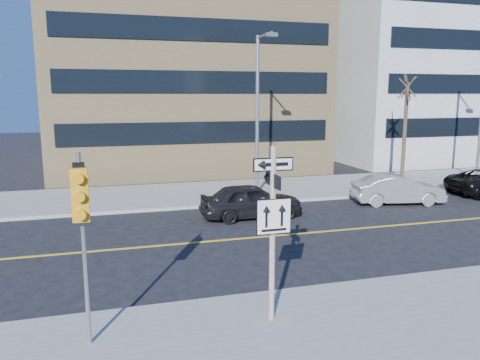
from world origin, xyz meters
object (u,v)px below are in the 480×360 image
object	(u,v)px
parked_car_a	(251,201)
street_tree_west	(407,90)
parked_car_b	(398,190)
streetlight_a	(259,105)
traffic_signal	(81,211)
sign_pole	(273,223)

from	to	relation	value
parked_car_a	street_tree_west	size ratio (longest dim) A/B	0.69
parked_car_b	parked_car_a	bearing A→B (deg)	105.04
street_tree_west	streetlight_a	bearing A→B (deg)	-176.55
traffic_signal	street_tree_west	size ratio (longest dim) A/B	0.63
traffic_signal	street_tree_west	distance (m)	22.14
sign_pole	parked_car_a	world-z (taller)	sign_pole
parked_car_a	traffic_signal	bearing A→B (deg)	144.73
traffic_signal	parked_car_a	world-z (taller)	traffic_signal
sign_pole	street_tree_west	distance (m)	19.22
sign_pole	parked_car_b	bearing A→B (deg)	44.52
traffic_signal	parked_car_a	size ratio (longest dim) A/B	0.91
sign_pole	parked_car_a	distance (m)	9.78
parked_car_a	streetlight_a	world-z (taller)	streetlight_a
parked_car_a	parked_car_b	bearing A→B (deg)	-87.37
sign_pole	street_tree_west	world-z (taller)	street_tree_west
parked_car_b	street_tree_west	xyz separation A→B (m)	(2.98, 3.96, 4.81)
sign_pole	parked_car_a	xyz separation A→B (m)	(2.39, 9.33, -1.69)
parked_car_a	parked_car_b	distance (m)	7.64
streetlight_a	traffic_signal	bearing A→B (deg)	-120.80
parked_car_a	street_tree_west	world-z (taller)	street_tree_west
traffic_signal	parked_car_a	distance (m)	11.65
sign_pole	traffic_signal	size ratio (longest dim) A/B	1.02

